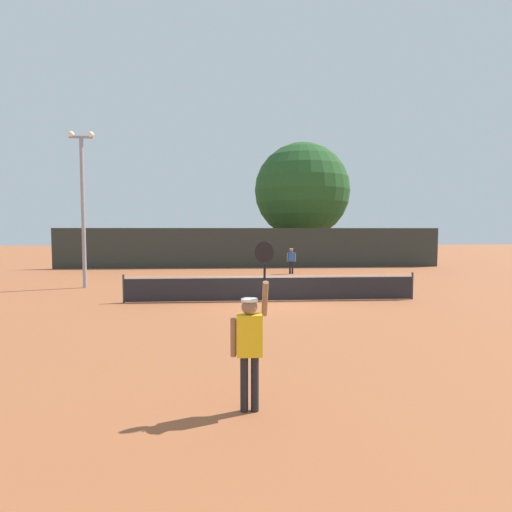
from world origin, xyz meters
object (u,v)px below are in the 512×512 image
at_px(light_pole, 83,199).
at_px(parked_car_mid, 320,252).
at_px(tennis_ball, 241,299).
at_px(player_serving, 250,337).
at_px(parked_car_near, 276,252).
at_px(large_tree, 302,191).
at_px(player_receiving, 291,258).

xyz_separation_m(light_pole, parked_car_mid, (15.35, 17.15, -3.45)).
height_order(tennis_ball, parked_car_mid, parked_car_mid).
bearing_deg(player_serving, parked_car_near, 82.56).
bearing_deg(parked_car_near, large_tree, -13.82).
distance_m(player_receiving, parked_car_near, 10.71).
xyz_separation_m(player_serving, large_tree, (6.11, 29.07, 5.02)).
xyz_separation_m(player_receiving, light_pole, (-10.78, -5.38, 3.25)).
bearing_deg(player_receiving, large_tree, -103.96).
bearing_deg(tennis_ball, player_receiving, 69.51).
distance_m(player_receiving, parked_car_mid, 12.63).
distance_m(player_serving, light_pole, 15.76).
bearing_deg(parked_car_mid, parked_car_near, -169.84).
distance_m(player_receiving, light_pole, 12.48).
relative_size(player_serving, player_receiving, 1.61).
height_order(tennis_ball, large_tree, large_tree).
distance_m(player_serving, player_receiving, 19.43).
height_order(player_receiving, light_pole, light_pole).
distance_m(tennis_ball, parked_car_mid, 22.47).
bearing_deg(player_receiving, parked_car_near, -91.43).
bearing_deg(parked_car_near, player_serving, -93.13).
distance_m(player_serving, parked_car_near, 30.05).
distance_m(player_serving, tennis_ball, 9.93).
height_order(light_pole, parked_car_mid, light_pole).
bearing_deg(parked_car_mid, player_serving, -108.54).
height_order(player_receiving, large_tree, large_tree).
xyz_separation_m(parked_car_near, parked_car_mid, (4.31, 1.06, 0.00)).
height_order(parked_car_near, parked_car_mid, same).
height_order(player_receiving, parked_car_near, parked_car_near).
distance_m(tennis_ball, light_pole, 9.27).
relative_size(tennis_ball, parked_car_near, 0.02).
height_order(player_serving, tennis_ball, player_serving).
bearing_deg(large_tree, parked_car_mid, 40.47).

